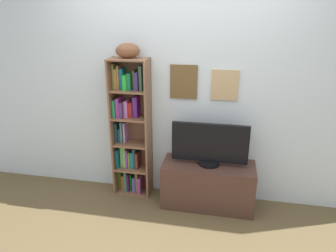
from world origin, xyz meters
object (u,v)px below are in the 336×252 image
object	(u,v)px
television	(210,145)
football	(128,51)
bookshelf	(130,131)
tv_stand	(208,185)

from	to	relation	value
television	football	bearing A→B (deg)	174.43
bookshelf	football	xyz separation A→B (m)	(0.03, -0.03, 0.88)
bookshelf	football	distance (m)	0.88
football	television	bearing A→B (deg)	-5.57
bookshelf	television	distance (m)	0.90
bookshelf	tv_stand	world-z (taller)	bookshelf
football	television	size ratio (longest dim) A/B	0.31
football	tv_stand	xyz separation A→B (m)	(0.87, -0.09, -1.39)
bookshelf	football	world-z (taller)	football
bookshelf	tv_stand	distance (m)	1.04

